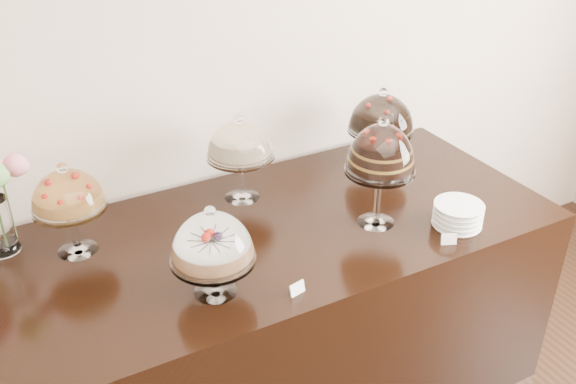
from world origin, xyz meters
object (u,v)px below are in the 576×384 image
cake_stand_choco_layer (381,153)px  cake_stand_dark_choco (381,117)px  cake_stand_sugar_sponge (212,242)px  plate_stack (458,215)px  display_counter (283,313)px  cake_stand_fruit_tart (67,195)px  cake_stand_cheesecake (240,144)px

cake_stand_choco_layer → cake_stand_dark_choco: size_ratio=1.21×
cake_stand_choco_layer → cake_stand_sugar_sponge: bearing=-172.0°
cake_stand_dark_choco → plate_stack: bearing=-93.2°
display_counter → plate_stack: bearing=-27.9°
cake_stand_sugar_sponge → cake_stand_fruit_tart: 0.59m
cake_stand_choco_layer → cake_stand_dark_choco: (0.30, 0.41, -0.07)m
cake_stand_fruit_tart → cake_stand_cheesecake: bearing=5.5°
cake_stand_choco_layer → cake_stand_cheesecake: cake_stand_choco_layer is taller
cake_stand_fruit_tart → plate_stack: (1.37, -0.54, -0.19)m
cake_stand_choco_layer → cake_stand_dark_choco: 0.52m
cake_stand_sugar_sponge → plate_stack: cake_stand_sugar_sponge is taller
cake_stand_dark_choco → display_counter: bearing=-158.1°
display_counter → cake_stand_dark_choco: (0.65, 0.26, 0.69)m
cake_stand_dark_choco → cake_stand_fruit_tart: cake_stand_dark_choco is taller
cake_stand_choco_layer → cake_stand_fruit_tart: cake_stand_choco_layer is taller
cake_stand_sugar_sponge → cake_stand_cheesecake: 0.65m
display_counter → cake_stand_sugar_sponge: size_ratio=6.50×
cake_stand_sugar_sponge → cake_stand_cheesecake: (0.35, 0.54, 0.05)m
cake_stand_dark_choco → cake_stand_fruit_tart: size_ratio=1.03×
display_counter → cake_stand_fruit_tart: size_ratio=5.98×
cake_stand_choco_layer → plate_stack: 0.41m
cake_stand_sugar_sponge → cake_stand_choco_layer: (0.74, 0.10, 0.11)m
cake_stand_dark_choco → plate_stack: 0.62m
cake_stand_cheesecake → plate_stack: size_ratio=2.01×
display_counter → cake_stand_sugar_sponge: (-0.39, -0.26, 0.65)m
cake_stand_cheesecake → cake_stand_dark_choco: (0.69, -0.02, -0.01)m
cake_stand_sugar_sponge → plate_stack: 1.02m
display_counter → cake_stand_dark_choco: size_ratio=5.81×
cake_stand_sugar_sponge → cake_stand_fruit_tart: size_ratio=0.92×
display_counter → cake_stand_cheesecake: cake_stand_cheesecake is taller
display_counter → cake_stand_cheesecake: 0.76m
cake_stand_cheesecake → cake_stand_sugar_sponge: bearing=-122.9°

